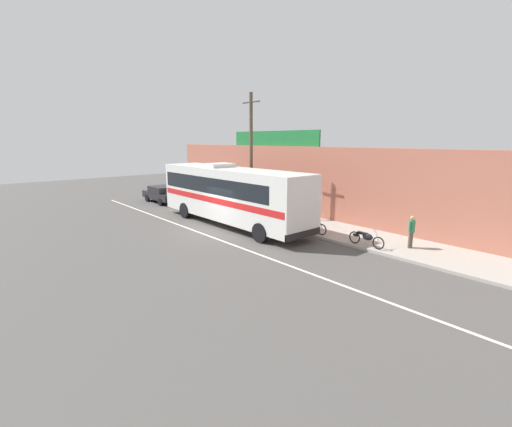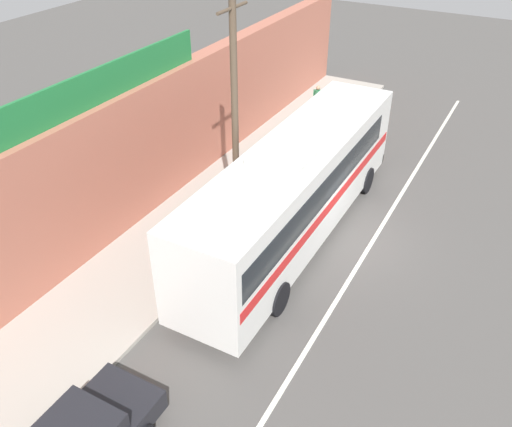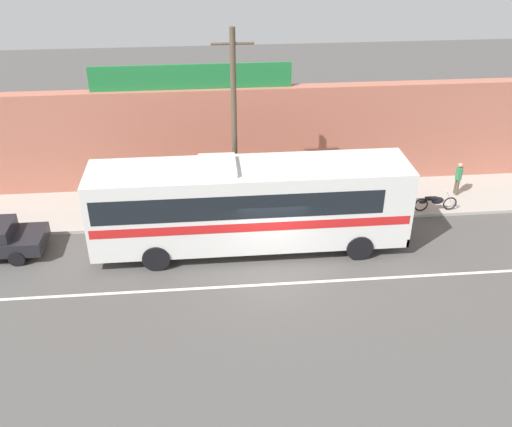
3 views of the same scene
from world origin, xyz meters
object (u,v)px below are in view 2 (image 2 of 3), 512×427
object	(u,v)px
motorcycle_red	(331,124)
pedestrian_far_left	(318,98)
motorcycle_green	(302,153)
intercity_bus	(295,187)
utility_pole	(235,116)

from	to	relation	value
motorcycle_red	pedestrian_far_left	bearing A→B (deg)	42.32
motorcycle_green	intercity_bus	bearing A→B (deg)	-158.57
motorcycle_green	pedestrian_far_left	size ratio (longest dim) A/B	1.18
pedestrian_far_left	intercity_bus	bearing A→B (deg)	-161.21
motorcycle_green	pedestrian_far_left	xyz separation A→B (m)	(4.90, 1.40, 0.48)
intercity_bus	pedestrian_far_left	world-z (taller)	intercity_bus
intercity_bus	motorcycle_green	world-z (taller)	intercity_bus
utility_pole	motorcycle_green	xyz separation A→B (m)	(5.41, -0.07, -3.74)
motorcycle_green	motorcycle_red	world-z (taller)	same
intercity_bus	utility_pole	size ratio (longest dim) A/B	1.51
utility_pole	motorcycle_red	distance (m)	9.52
utility_pole	motorcycle_red	world-z (taller)	utility_pole
intercity_bus	pedestrian_far_left	size ratio (longest dim) A/B	7.70
intercity_bus	utility_pole	bearing A→B (deg)	99.83
intercity_bus	motorcycle_red	size ratio (longest dim) A/B	6.30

